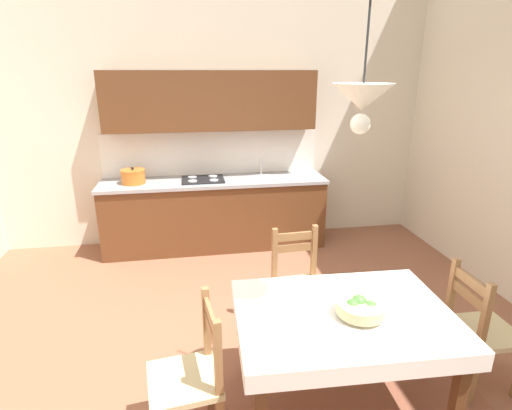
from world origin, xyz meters
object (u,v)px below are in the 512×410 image
object	(u,v)px
kitchen_cabinetry	(214,182)
dining_chair_tv_side	(191,377)
dining_chair_kitchen_side	(299,286)
pendant_lamp	(362,99)
fruit_bowl	(361,307)
dining_table	(343,328)
dining_chair_window_side	(480,331)

from	to	relation	value
kitchen_cabinetry	dining_chair_tv_side	xyz separation A→B (m)	(-0.35, -2.93, -0.41)
dining_chair_kitchen_side	pendant_lamp	xyz separation A→B (m)	(0.04, -0.90, 1.62)
kitchen_cabinetry	fruit_bowl	world-z (taller)	kitchen_cabinetry
kitchen_cabinetry	dining_chair_tv_side	distance (m)	2.98
dining_chair_kitchen_side	fruit_bowl	size ratio (longest dim) A/B	3.10
pendant_lamp	kitchen_cabinetry	bearing A→B (deg)	102.21
dining_table	fruit_bowl	distance (m)	0.21
dining_chair_window_side	dining_chair_tv_side	size ratio (longest dim) A/B	1.00
kitchen_cabinetry	dining_table	size ratio (longest dim) A/B	1.99
dining_table	dining_chair_tv_side	bearing A→B (deg)	-176.11
dining_table	dining_chair_kitchen_side	size ratio (longest dim) A/B	1.51
dining_chair_kitchen_side	dining_chair_window_side	distance (m)	1.38
dining_chair_window_side	fruit_bowl	size ratio (longest dim) A/B	3.10
dining_chair_kitchen_side	fruit_bowl	xyz separation A→B (m)	(0.12, -0.95, 0.37)
dining_chair_tv_side	fruit_bowl	xyz separation A→B (m)	(1.06, 0.00, 0.37)
kitchen_cabinetry	dining_table	distance (m)	2.94
dining_chair_window_side	dining_chair_kitchen_side	bearing A→B (deg)	143.23
dining_chair_window_side	pendant_lamp	bearing A→B (deg)	-175.90
dining_chair_kitchen_side	fruit_bowl	bearing A→B (deg)	-82.56
fruit_bowl	pendant_lamp	xyz separation A→B (m)	(-0.08, 0.04, 1.25)
kitchen_cabinetry	dining_chair_window_side	size ratio (longest dim) A/B	3.01
dining_chair_window_side	dining_chair_tv_side	world-z (taller)	same
dining_chair_kitchen_side	fruit_bowl	distance (m)	1.02
dining_chair_window_side	dining_chair_tv_side	bearing A→B (deg)	-176.55
dining_chair_window_side	dining_chair_tv_side	xyz separation A→B (m)	(-2.04, -0.12, 0.00)
dining_chair_tv_side	pendant_lamp	xyz separation A→B (m)	(0.98, 0.05, 1.62)
dining_table	pendant_lamp	bearing A→B (deg)	-95.49
dining_chair_kitchen_side	dining_chair_window_side	bearing A→B (deg)	-36.77
dining_table	pendant_lamp	world-z (taller)	pendant_lamp
dining_chair_tv_side	fruit_bowl	world-z (taller)	dining_chair_tv_side
dining_table	dining_chair_tv_side	xyz separation A→B (m)	(-0.98, -0.07, -0.19)
kitchen_cabinetry	dining_table	world-z (taller)	kitchen_cabinetry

